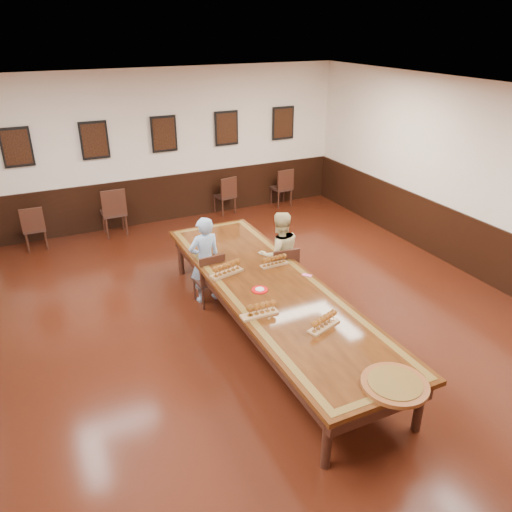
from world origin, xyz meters
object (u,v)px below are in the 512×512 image
person_woman (279,254)px  carved_platter (395,384)px  chair_woman (281,271)px  spare_chair_b (113,211)px  person_man (205,260)px  spare_chair_d (281,187)px  conference_table (272,296)px  spare_chair_a (34,227)px  chair_man (208,277)px  spare_chair_c (225,195)px

person_woman → carved_platter: 3.33m
chair_woman → spare_chair_b: 4.20m
person_man → carved_platter: bearing=96.3°
spare_chair_d → conference_table: 5.47m
spare_chair_d → carved_platter: 7.54m
person_man → conference_table: size_ratio=0.28×
spare_chair_a → person_woman: 4.99m
chair_man → spare_chair_c: 4.04m
spare_chair_d → person_woman: bearing=58.9°
conference_table → carved_platter: bearing=-85.9°
spare_chair_c → person_woman: 3.94m
chair_woman → spare_chair_b: (-1.88, 3.76, 0.06)m
spare_chair_c → chair_woman: bearing=69.9°
spare_chair_c → conference_table: bearing=64.5°
person_woman → person_man: bearing=-10.2°
spare_chair_b → person_woman: person_woman is taller
spare_chair_a → person_woman: (3.41, -3.63, 0.27)m
spare_chair_b → spare_chair_a: bearing=1.6°
chair_woman → spare_chair_d: bearing=-112.1°
person_woman → conference_table: size_ratio=0.28×
chair_man → person_woman: 1.17m
spare_chair_b → conference_table: bearing=105.5°
chair_man → spare_chair_a: size_ratio=1.00×
spare_chair_b → spare_chair_c: 2.54m
person_man → chair_man: bearing=90.0°
person_man → carved_platter: (0.67, -3.63, 0.08)m
spare_chair_d → spare_chair_a: bearing=-0.7°
chair_woman → spare_chair_b: size_ratio=0.89×
person_man → spare_chair_c: bearing=-120.5°
spare_chair_a → carved_platter: size_ratio=1.12×
chair_woman → spare_chair_c: (0.65, 3.97, -0.01)m
spare_chair_d → person_woman: 4.33m
spare_chair_d → conference_table: bearing=58.0°
spare_chair_b → spare_chair_c: bearing=-175.0°
chair_man → person_woman: size_ratio=0.62×
chair_woman → person_woman: (0.01, 0.10, 0.25)m
person_man → person_woman: 1.17m
person_man → person_woman: size_ratio=0.99×
chair_man → person_woman: bearing=164.1°
spare_chair_d → person_man: 4.72m
spare_chair_a → chair_man: bearing=124.7°
spare_chair_b → carved_platter: size_ratio=1.31×
chair_woman → spare_chair_a: size_ratio=1.03×
chair_woman → conference_table: size_ratio=0.18×
chair_man → person_man: person_man is taller
spare_chair_b → person_man: bearing=103.2°
conference_table → person_man: bearing=111.2°
spare_chair_a → person_man: (2.29, -3.30, 0.26)m
spare_chair_c → person_man: bearing=52.7°
chair_man → person_woman: (1.12, -0.23, 0.27)m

